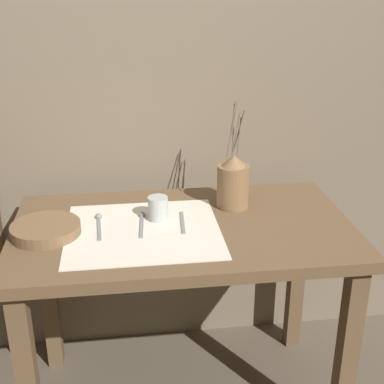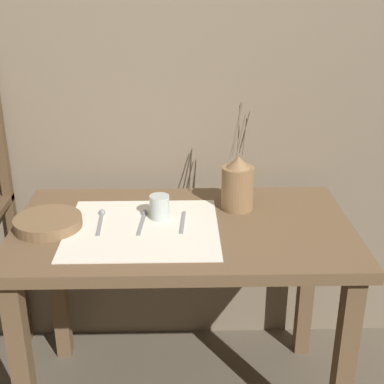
{
  "view_description": "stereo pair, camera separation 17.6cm",
  "coord_description": "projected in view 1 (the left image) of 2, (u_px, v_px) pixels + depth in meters",
  "views": [
    {
      "loc": [
        -0.18,
        -1.62,
        1.54
      ],
      "look_at": [
        0.03,
        0.0,
        0.87
      ],
      "focal_mm": 50.0,
      "sensor_mm": 36.0,
      "label": 1
    },
    {
      "loc": [
        -0.01,
        -1.63,
        1.54
      ],
      "look_at": [
        0.03,
        0.0,
        0.87
      ],
      "focal_mm": 50.0,
      "sensor_mm": 36.0,
      "label": 2
    }
  ],
  "objects": [
    {
      "name": "glass_tumbler_near",
      "position": [
        158.0,
        208.0,
        1.83
      ],
      "size": [
        0.07,
        0.07,
        0.08
      ],
      "color": "#B7C1BC",
      "rests_on": "wooden_table"
    },
    {
      "name": "pitcher_with_flowers",
      "position": [
        233.0,
        183.0,
        1.92
      ],
      "size": [
        0.12,
        0.12,
        0.39
      ],
      "color": "olive",
      "rests_on": "wooden_table"
    },
    {
      "name": "wooden_bowl",
      "position": [
        46.0,
        230.0,
        1.73
      ],
      "size": [
        0.23,
        0.23,
        0.04
      ],
      "color": "brown",
      "rests_on": "wooden_table"
    },
    {
      "name": "spoon_outer",
      "position": [
        99.0,
        221.0,
        1.82
      ],
      "size": [
        0.03,
        0.18,
        0.02
      ],
      "color": "gray",
      "rests_on": "wooden_table"
    },
    {
      "name": "spoon_inner",
      "position": [
        142.0,
        219.0,
        1.84
      ],
      "size": [
        0.03,
        0.18,
        0.02
      ],
      "color": "gray",
      "rests_on": "wooden_table"
    },
    {
      "name": "knife_center",
      "position": [
        183.0,
        222.0,
        1.82
      ],
      "size": [
        0.02,
        0.17,
        0.0
      ],
      "color": "gray",
      "rests_on": "wooden_table"
    },
    {
      "name": "stone_wall_back",
      "position": [
        169.0,
        68.0,
        2.04
      ],
      "size": [
        7.0,
        0.06,
        2.4
      ],
      "color": "#7A6B56",
      "rests_on": "ground_plane"
    },
    {
      "name": "linen_cloth",
      "position": [
        143.0,
        231.0,
        1.77
      ],
      "size": [
        0.51,
        0.46,
        0.0
      ],
      "color": "silver",
      "rests_on": "wooden_table"
    },
    {
      "name": "wooden_table",
      "position": [
        183.0,
        255.0,
        1.85
      ],
      "size": [
        1.15,
        0.66,
        0.75
      ],
      "color": "brown",
      "rests_on": "ground_plane"
    }
  ]
}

